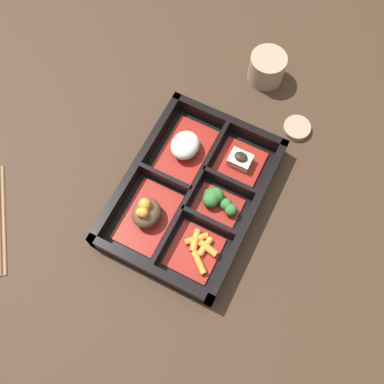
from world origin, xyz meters
TOP-DOWN VIEW (x-y plane):
  - ground_plane at (0.00, 0.00)m, footprint 3.00×3.00m
  - bento_base at (0.00, 0.00)m, footprint 0.33×0.24m
  - bento_rim at (0.00, -0.00)m, footprint 0.33×0.24m
  - bowl_stew at (-0.07, 0.05)m, footprint 0.13×0.08m
  - bowl_rice at (0.07, 0.05)m, footprint 0.13×0.08m
  - bowl_carrots at (-0.09, -0.05)m, footprint 0.09×0.08m
  - bowl_greens at (0.01, -0.05)m, footprint 0.06×0.08m
  - bowl_tofu at (0.10, -0.05)m, footprint 0.08×0.08m
  - tea_cup at (0.31, -0.01)m, footprint 0.07×0.07m
  - chopsticks at (-0.19, 0.29)m, footprint 0.18×0.14m
  - sauce_dish at (0.22, -0.12)m, footprint 0.05×0.05m

SIDE VIEW (x-z plane):
  - ground_plane at x=0.00m, z-range 0.00..0.00m
  - chopsticks at x=-0.19m, z-range 0.00..0.01m
  - bento_base at x=0.00m, z-range 0.00..0.01m
  - sauce_dish at x=0.22m, z-range 0.00..0.01m
  - bowl_carrots at x=-0.09m, z-range 0.01..0.03m
  - bowl_tofu at x=0.10m, z-range 0.00..0.04m
  - bento_rim at x=0.00m, z-range 0.00..0.04m
  - bowl_greens at x=0.01m, z-range 0.01..0.04m
  - bowl_rice at x=0.07m, z-range 0.01..0.05m
  - bowl_stew at x=-0.07m, z-range 0.00..0.06m
  - tea_cup at x=0.31m, z-range 0.00..0.06m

